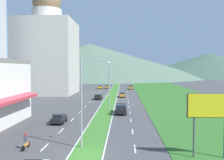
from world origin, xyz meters
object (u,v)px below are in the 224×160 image
Objects in this scene: street_lamp_mid at (108,83)px; pickup_truck_0 at (121,109)px; street_lamp_far at (110,79)px; billboard_roadside at (210,109)px; car_8 at (131,87)px; car_0 at (108,87)px; car_6 at (98,97)px; street_lamp_near at (85,97)px; car_5 at (59,118)px; car_2 at (122,95)px; motorcycle_rider at (26,142)px; car_3 at (100,87)px.

street_lamp_mid reaches higher than pickup_truck_0.
street_lamp_mid is 25.53m from street_lamp_far.
car_8 is (-5.48, 81.58, -4.09)m from billboard_roadside.
billboard_roadside is 1.43× the size of car_8.
car_8 is (10.23, -3.01, -0.02)m from car_0.
car_6 is 0.84× the size of pickup_truck_0.
street_lamp_near is 1.02× the size of street_lamp_far.
car_0 is at bearing -2.73° from car_5.
car_0 is at bearing 92.00° from street_lamp_near.
street_lamp_mid is at bearing -176.06° from car_0.
car_2 is (4.03, -1.37, -4.82)m from street_lamp_far.
pickup_truck_0 is at bearing -3.47° from car_8.
motorcycle_rider is at bearing 175.60° from car_6.
billboard_roadside reaches higher than pickup_truck_0.
street_lamp_far is 52.34m from motorcycle_rider.
street_lamp_far reaches higher than car_3.
car_6 is (-4.08, 18.04, -5.11)m from street_lamp_mid.
car_8 is at bearing 93.84° from billboard_roadside.
pickup_truck_0 is 23.88m from motorcycle_rider.
car_0 reaches higher than car_5.
car_3 is 68.96m from car_5.
billboard_roadside is 1.59× the size of car_5.
street_lamp_mid is 54.12m from car_8.
car_3 is (-10.09, 31.50, -0.00)m from car_2.
car_2 is 2.34× the size of motorcycle_rider.
street_lamp_near reaches higher than car_5.
street_lamp_mid is 1.61× the size of billboard_roadside.
street_lamp_near is at bearing -83.59° from motorcycle_rider.
car_0 is at bearing -2.48° from motorcycle_rider.
car_8 is (6.33, 53.51, -5.10)m from street_lamp_mid.
street_lamp_near reaches higher than car_8.
car_5 is at bearing 116.97° from street_lamp_near.
street_lamp_near is 51.00m from street_lamp_far.
street_lamp_far reaches higher than billboard_roadside.
street_lamp_far is at bearing 92.49° from street_lamp_mid.
billboard_roadside is 25.38m from pickup_truck_0.
street_lamp_far is 2.07× the size of car_2.
street_lamp_mid is 2.47× the size of car_3.
street_lamp_near is 4.96× the size of motorcycle_rider.
street_lamp_mid is at bearing -6.75° from car_8.
pickup_truck_0 is (10.03, 8.65, 0.18)m from car_5.
street_lamp_near reaches higher than car_6.
car_3 is at bearing 4.70° from car_6.
motorcycle_rider is (-3.59, -82.73, -0.06)m from car_0.
pickup_truck_0 is at bearing -82.61° from street_lamp_far.
car_2 is 9.29m from car_6.
street_lamp_mid is 2.56× the size of car_5.
street_lamp_mid is 1.08× the size of street_lamp_far.
billboard_roadside is (12.92, -53.58, -0.68)m from street_lamp_far.
car_0 is 38.48m from car_6.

